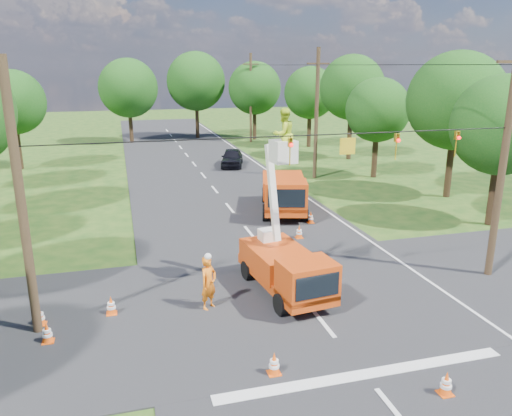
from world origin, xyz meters
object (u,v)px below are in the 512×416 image
object	(u,v)px
distant_car	(232,158)
traffic_cone_1	(446,384)
second_truck	(284,192)
pole_right_near	(504,157)
pole_left	(21,204)
traffic_cone_4	(111,306)
traffic_cone_7	(290,193)
tree_right_e	(310,93)
tree_far_c	(255,88)
pole_right_far	(251,98)
tree_right_a	(502,125)
tree_far_a	(128,88)
traffic_cone_3	(311,217)
tree_right_d	(352,88)
traffic_cone_2	(299,232)
tree_far_b	(196,81)
tree_left_f	(13,102)
tree_right_c	(378,110)
tree_right_b	(457,101)
traffic_cone_6	(40,316)
traffic_cone_5	(47,333)
pole_right_mid	(317,113)
ground_worker	(209,283)
bucket_truck	(286,255)

from	to	relation	value
distant_car	traffic_cone_1	distance (m)	32.94
second_truck	pole_right_near	distance (m)	13.17
pole_right_near	pole_left	distance (m)	18.01
traffic_cone_4	traffic_cone_7	xyz separation A→B (m)	(11.61, 13.96, 0.00)
tree_right_e	tree_far_c	distance (m)	8.22
pole_right_far	tree_right_e	bearing A→B (deg)	-43.33
second_truck	pole_right_near	bearing A→B (deg)	-48.37
tree_right_a	tree_far_a	xyz separation A→B (m)	(-18.50, 37.00, 0.63)
traffic_cone_3	tree_right_d	distance (m)	22.20
traffic_cone_2	tree_far_b	size ratio (longest dim) A/B	0.07
traffic_cone_3	tree_left_f	bearing A→B (deg)	131.23
tree_left_f	tree_right_a	size ratio (longest dim) A/B	1.01
pole_right_far	pole_left	size ratio (longest dim) A/B	1.11
traffic_cone_3	tree_right_c	size ratio (longest dim) A/B	0.09
traffic_cone_3	tree_right_b	bearing A→B (deg)	15.95
traffic_cone_6	tree_right_c	bearing A→B (deg)	39.36
distant_car	pole_left	world-z (taller)	pole_left
traffic_cone_1	traffic_cone_5	distance (m)	12.22
tree_left_f	tree_far_c	distance (m)	27.10
traffic_cone_1	traffic_cone_2	distance (m)	13.14
second_truck	tree_right_b	distance (m)	13.07
traffic_cone_1	traffic_cone_2	xyz separation A→B (m)	(0.56, 13.13, 0.00)
traffic_cone_5	pole_right_mid	bearing A→B (deg)	49.85
traffic_cone_4	tree_far_a	bearing A→B (deg)	87.17
tree_far_c	tree_right_c	bearing A→B (deg)	-80.86
tree_right_c	tree_right_b	bearing A→B (deg)	-75.58
tree_far_b	traffic_cone_1	bearing A→B (deg)	-91.44
ground_worker	tree_far_c	xyz separation A→B (m)	(13.11, 41.87, 5.05)
tree_right_b	tree_far_a	bearing A→B (deg)	122.83
tree_right_c	traffic_cone_5	bearing A→B (deg)	-138.31
ground_worker	tree_right_e	size ratio (longest dim) A/B	0.24
bucket_truck	pole_right_far	xyz separation A→B (m)	(8.98, 39.39, 3.49)
tree_far_b	tree_right_e	bearing A→B (deg)	-42.80
pole_right_near	tree_far_c	bearing A→B (deg)	88.64
pole_left	tree_right_d	xyz separation A→B (m)	(24.30, 27.00, 2.18)
traffic_cone_7	pole_right_mid	distance (m)	8.26
traffic_cone_2	bucket_truck	bearing A→B (deg)	-114.79
pole_right_near	pole_right_mid	xyz separation A→B (m)	(0.00, 20.00, 0.00)
tree_far_c	traffic_cone_6	bearing A→B (deg)	-114.51
pole_left	tree_right_e	bearing A→B (deg)	56.35
traffic_cone_2	traffic_cone_5	bearing A→B (deg)	-146.89
pole_right_mid	traffic_cone_2	bearing A→B (deg)	-114.86
tree_right_a	tree_right_e	xyz separation A→B (m)	(0.30, 29.00, 0.25)
traffic_cone_1	traffic_cone_3	size ratio (longest dim) A/B	1.00
traffic_cone_4	pole_left	world-z (taller)	pole_left
second_truck	tree_far_a	xyz separation A→B (m)	(-8.02, 31.66, 4.93)
traffic_cone_3	tree_far_c	xyz separation A→B (m)	(5.72, 33.21, 5.70)
bucket_truck	tree_far_b	world-z (taller)	tree_far_b
tree_right_c	tree_far_b	world-z (taller)	tree_far_b
second_truck	tree_far_b	xyz separation A→B (m)	(-0.02, 33.66, 5.55)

